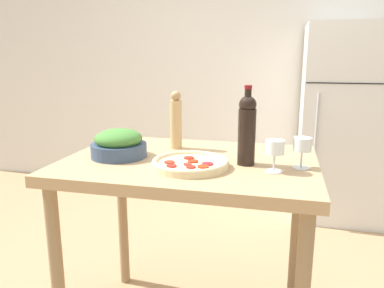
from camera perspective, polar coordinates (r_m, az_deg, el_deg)
wall_back at (r=3.72m, az=7.92°, el=12.36°), size 6.40×0.08×2.60m
refrigerator at (r=3.38m, az=22.04°, el=2.95°), size 0.69×0.71×1.61m
prep_counter at (r=1.71m, az=-0.32°, el=-6.04°), size 1.11×0.78×0.90m
wine_bottle at (r=1.57m, az=8.36°, el=2.36°), size 0.07×0.07×0.33m
wine_glass_near at (r=1.50m, az=12.51°, el=-0.78°), size 0.07×0.07×0.13m
wine_glass_far at (r=1.58m, az=16.45°, el=-0.36°), size 0.07×0.07×0.13m
pepper_mill at (r=1.84m, az=-2.46°, el=3.54°), size 0.06×0.06×0.29m
salad_bowl at (r=1.73m, az=-11.11°, el=-0.04°), size 0.25×0.25×0.13m
homemade_pizza at (r=1.54m, az=-0.26°, el=-2.96°), size 0.32×0.32×0.04m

